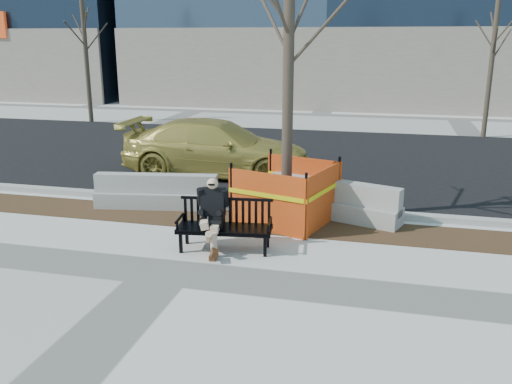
% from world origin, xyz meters
% --- Properties ---
extents(ground, '(120.00, 120.00, 0.00)m').
position_xyz_m(ground, '(0.00, 0.00, 0.00)').
color(ground, beige).
rests_on(ground, ground).
extents(mulch_strip, '(40.00, 1.20, 0.02)m').
position_xyz_m(mulch_strip, '(0.00, 2.60, 0.00)').
color(mulch_strip, '#47301C').
rests_on(mulch_strip, ground).
extents(asphalt_street, '(60.00, 10.40, 0.01)m').
position_xyz_m(asphalt_street, '(0.00, 8.80, 0.00)').
color(asphalt_street, black).
rests_on(asphalt_street, ground).
extents(curb, '(60.00, 0.25, 0.12)m').
position_xyz_m(curb, '(0.00, 3.55, 0.06)').
color(curb, '#9E9B93').
rests_on(curb, ground).
extents(bench, '(1.70, 0.78, 0.87)m').
position_xyz_m(bench, '(0.63, 1.10, 0.00)').
color(bench, black).
rests_on(bench, ground).
extents(seated_man, '(0.63, 0.93, 1.22)m').
position_xyz_m(seated_man, '(0.41, 1.12, 0.00)').
color(seated_man, black).
rests_on(seated_man, ground).
extents(tree_fence, '(3.08, 3.08, 6.20)m').
position_xyz_m(tree_fence, '(1.36, 2.87, 0.00)').
color(tree_fence, '#FF4D1A').
rests_on(tree_fence, ground).
extents(sedan, '(4.99, 2.08, 1.44)m').
position_xyz_m(sedan, '(-1.12, 6.19, 0.00)').
color(sedan, '#AD9C41').
rests_on(sedan, ground).
extents(jersey_barrier_left, '(2.64, 0.94, 0.74)m').
position_xyz_m(jersey_barrier_left, '(-1.48, 3.08, 0.00)').
color(jersey_barrier_left, gray).
rests_on(jersey_barrier_left, ground).
extents(jersey_barrier_right, '(2.76, 1.39, 0.78)m').
position_xyz_m(jersey_barrier_right, '(2.25, 3.32, 0.00)').
color(jersey_barrier_right, gray).
rests_on(jersey_barrier_right, ground).
extents(far_tree_left, '(2.19, 2.19, 5.73)m').
position_xyz_m(far_tree_left, '(-9.31, 13.95, 0.00)').
color(far_tree_left, '#453A2C').
rests_on(far_tree_left, ground).
extents(far_tree_right, '(2.41, 2.41, 5.29)m').
position_xyz_m(far_tree_right, '(6.60, 13.96, 0.00)').
color(far_tree_right, '#493D2F').
rests_on(far_tree_right, ground).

